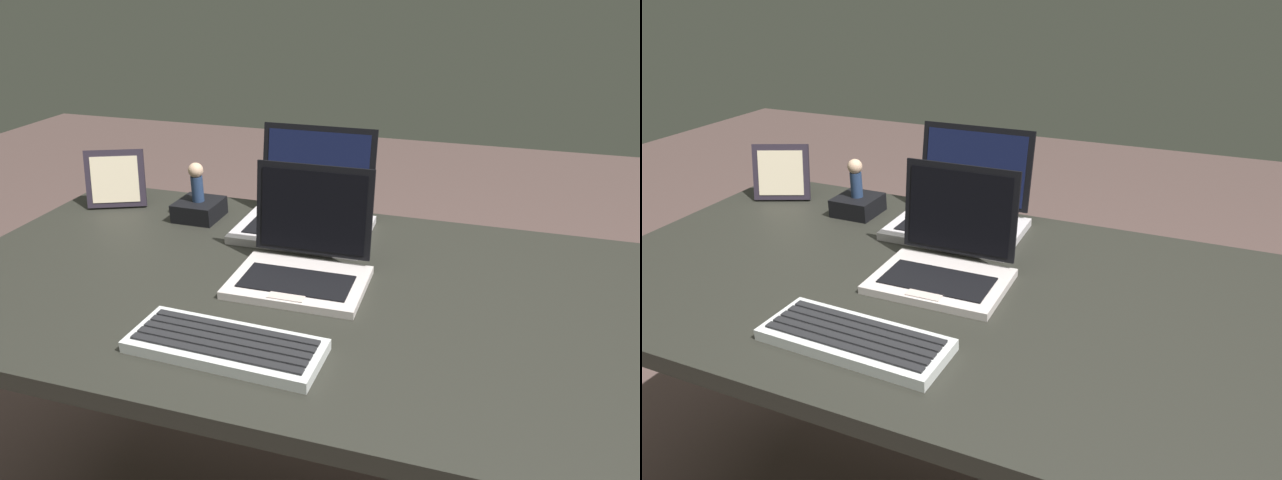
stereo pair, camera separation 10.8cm
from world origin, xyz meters
TOP-DOWN VIEW (x-y plane):
  - desk at (0.00, 0.00)m, footprint 1.60×0.82m
  - laptop_front at (-0.04, 0.02)m, footprint 0.27×0.22m
  - laptop_rear at (-0.11, 0.27)m, footprint 0.32×0.27m
  - external_keyboard at (-0.08, -0.26)m, footprint 0.33×0.13m
  - photo_frame at (-0.65, 0.27)m, footprint 0.16×0.11m
  - figurine_stand at (-0.40, 0.25)m, footprint 0.11×0.11m
  - figurine at (-0.40, 0.25)m, footprint 0.04×0.04m

SIDE VIEW (x-z plane):
  - desk at x=0.00m, z-range 0.32..1.08m
  - external_keyboard at x=-0.08m, z-range 0.76..0.78m
  - figurine_stand at x=-0.40m, z-range 0.76..0.81m
  - laptop_front at x=-0.04m, z-range 0.69..0.91m
  - laptop_rear at x=-0.11m, z-range 0.69..0.92m
  - photo_frame at x=-0.65m, z-range 0.76..0.91m
  - figurine at x=-0.40m, z-range 0.81..0.91m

